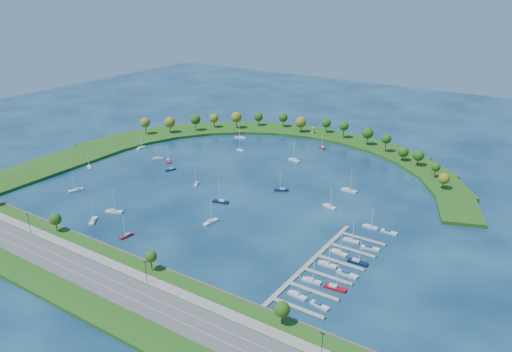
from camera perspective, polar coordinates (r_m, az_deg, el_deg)
The scene contains 37 objects.
ground at distance 311.14m, azimuth -1.28°, elevation -0.78°, with size 700.00×700.00×0.00m, color #071B41.
south_shoreline at distance 231.49m, azimuth -19.09°, elevation -10.25°, with size 420.00×43.10×11.60m.
breakwater at distance 373.24m, azimuth -2.89°, elevation 3.24°, with size 286.74×247.64×2.00m.
breakwater_trees at distance 389.97m, azimuth 3.03°, elevation 5.52°, with size 236.77×91.74×13.90m.
harbor_tower at distance 407.52m, azimuth 6.55°, elevation 5.22°, with size 2.60×2.60×4.74m.
dock_system at distance 225.67m, azimuth 7.96°, elevation -10.22°, with size 24.28×82.00×1.60m.
moored_boat_0 at distance 255.54m, azimuth -14.63°, elevation -6.58°, with size 2.71×7.59×10.93m.
moored_boat_1 at distance 284.07m, azimuth -4.07°, elevation -2.90°, with size 9.59×4.81×13.58m.
moored_boat_2 at distance 275.32m, azimuth -18.17°, elevation -4.84°, with size 7.40×8.75×13.26m.
moored_boat_3 at distance 383.90m, azimuth -13.04°, elevation 3.21°, with size 2.38×8.27×12.12m.
moored_boat_4 at distance 317.76m, azimuth -19.92°, elevation -1.47°, with size 5.28×8.89×12.63m.
moored_boat_5 at distance 369.26m, azimuth -1.80°, elevation 3.03°, with size 7.20×3.38×10.21m.
moored_boat_6 at distance 335.87m, azimuth -9.75°, elevation 0.79°, with size 4.71×7.28×10.43m.
moored_boat_7 at distance 351.90m, azimuth -9.99°, elevation 1.76°, with size 8.18×7.54×12.79m.
moored_boat_8 at distance 378.32m, azimuth 7.61°, elevation 3.31°, with size 7.22×6.16×10.98m.
moored_boat_9 at distance 282.35m, azimuth -15.98°, elevation -3.89°, with size 9.64×6.63×13.91m.
moored_boat_10 at distance 261.48m, azimuth -5.20°, elevation -5.21°, with size 3.80×9.54×13.63m.
moored_boat_11 at distance 299.44m, azimuth 2.92°, elevation -1.54°, with size 8.37×6.37×12.31m.
moored_boat_12 at distance 349.06m, azimuth 4.43°, elevation 1.87°, with size 9.51×4.44×13.48m.
moored_boat_13 at distance 358.71m, azimuth -11.21°, elevation 2.05°, with size 6.25×6.60×10.45m.
moored_boat_14 at distance 398.48m, azimuth -1.80°, elevation 4.45°, with size 9.71×4.33×13.80m.
moored_boat_15 at distance 280.56m, azimuth 8.41°, elevation -3.42°, with size 8.61×4.18×12.20m.
moored_boat_16 at distance 310.06m, azimuth -6.85°, elevation -0.85°, with size 4.50×6.80×9.76m.
moored_boat_17 at distance 303.24m, azimuth 10.60°, elevation -1.59°, with size 9.53×2.90×13.91m.
moored_boat_18 at distance 353.64m, azimuth -18.56°, elevation 1.02°, with size 7.41×5.78×10.96m.
docked_boat_0 at distance 205.59m, azimuth 4.74°, elevation -13.39°, with size 8.56×3.23×12.28m.
docked_boat_1 at distance 201.30m, azimuth 7.30°, elevation -14.48°, with size 8.28×3.39×1.64m.
docked_boat_2 at distance 214.70m, azimuth 6.37°, elevation -11.78°, with size 8.57×3.33×12.27m.
docked_boat_3 at distance 211.56m, azimuth 9.03°, elevation -12.48°, with size 9.50×3.50×13.66m.
docked_boat_4 at distance 226.38m, azimuth 8.17°, elevation -9.95°, with size 8.72×2.73×12.70m.
docked_boat_5 at distance 221.28m, azimuth 10.39°, elevation -10.98°, with size 9.64×3.27×1.93m.
docked_boat_6 at distance 236.30m, azimuth 9.51°, elevation -8.58°, with size 8.47×3.54×12.07m.
docked_boat_7 at distance 230.34m, azimuth 11.57°, elevation -9.59°, with size 9.32×2.68×13.67m.
docked_boat_8 at distance 247.47m, azimuth 10.84°, elevation -7.21°, with size 7.95×2.88×11.45m.
docked_boat_9 at distance 242.79m, azimuth 12.93°, elevation -8.05°, with size 9.05×3.90×1.79m.
docked_boat_10 at distance 262.25m, azimuth 12.94°, elevation -5.64°, with size 8.01×2.89×11.54m.
docked_boat_11 at distance 259.71m, azimuth 14.99°, elevation -6.20°, with size 8.21×2.53×1.66m.
Camera 1 is at (163.93, -236.31, 118.71)m, focal length 34.91 mm.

